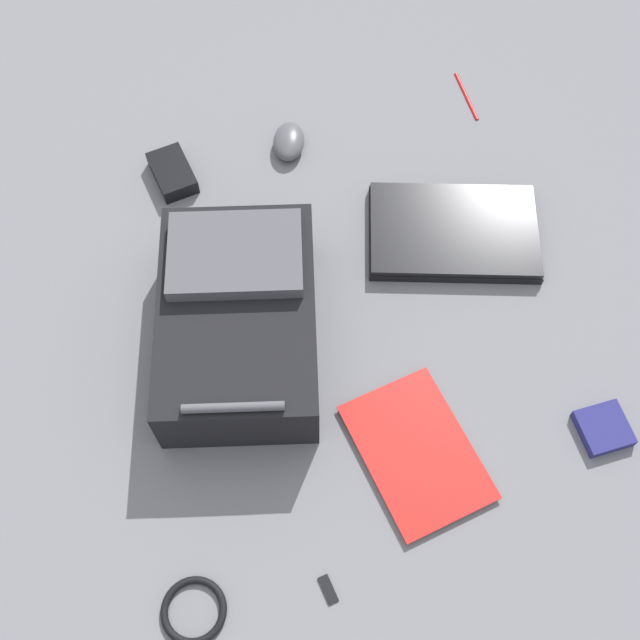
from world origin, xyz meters
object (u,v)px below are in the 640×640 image
object	(u,v)px
power_brick	(173,173)
earbud_pouch	(603,428)
usb_stick	(328,589)
backpack	(238,318)
computer_mouse	(289,141)
pen_black	(467,95)
book_comic	(417,452)
laptop	(453,232)
cable_coil	(194,611)

from	to	relation	value
power_brick	earbud_pouch	bearing A→B (deg)	131.45
usb_stick	backpack	bearing A→B (deg)	-84.57
computer_mouse	pen_black	bearing A→B (deg)	-156.32
pen_black	power_brick	bearing A→B (deg)	5.77
book_comic	computer_mouse	size ratio (longest dim) A/B	2.90
book_comic	computer_mouse	world-z (taller)	computer_mouse
backpack	computer_mouse	distance (m)	0.48
computer_mouse	power_brick	bearing A→B (deg)	22.49
backpack	pen_black	xyz separation A→B (m)	(-0.62, -0.48, -0.07)
laptop	power_brick	distance (m)	0.61
backpack	computer_mouse	xyz separation A→B (m)	(-0.19, -0.44, -0.06)
laptop	computer_mouse	xyz separation A→B (m)	(0.28, -0.31, 0.00)
cable_coil	usb_stick	xyz separation A→B (m)	(-0.22, 0.02, -0.00)
usb_stick	book_comic	bearing A→B (deg)	-138.14
laptop	computer_mouse	world-z (taller)	computer_mouse
book_comic	pen_black	xyz separation A→B (m)	(-0.36, -0.79, -0.00)
backpack	book_comic	world-z (taller)	backpack
pen_black	earbud_pouch	size ratio (longest dim) A/B	1.66
pen_black	earbud_pouch	xyz separation A→B (m)	(0.02, 0.83, 0.01)
cable_coil	laptop	bearing A→B (deg)	-137.07
computer_mouse	usb_stick	bearing A→B (deg)	98.55
computer_mouse	earbud_pouch	world-z (taller)	computer_mouse
power_brick	earbud_pouch	world-z (taller)	power_brick
cable_coil	usb_stick	world-z (taller)	cable_coil
backpack	earbud_pouch	xyz separation A→B (m)	(-0.60, 0.35, -0.06)
book_comic	earbud_pouch	size ratio (longest dim) A/B	3.52
cable_coil	usb_stick	size ratio (longest dim) A/B	2.34
book_comic	earbud_pouch	xyz separation A→B (m)	(-0.34, 0.04, 0.00)
pen_black	book_comic	bearing A→B (deg)	65.27
power_brick	usb_stick	xyz separation A→B (m)	(-0.12, 0.91, -0.01)
backpack	laptop	size ratio (longest dim) A/B	1.22
laptop	cable_coil	distance (m)	0.88
backpack	pen_black	bearing A→B (deg)	-142.26
backpack	pen_black	size ratio (longest dim) A/B	3.31
backpack	earbud_pouch	size ratio (longest dim) A/B	5.51
computer_mouse	earbud_pouch	bearing A→B (deg)	135.05
laptop	earbud_pouch	bearing A→B (deg)	105.62
laptop	usb_stick	bearing A→B (deg)	55.72
earbud_pouch	usb_stick	distance (m)	0.57
cable_coil	power_brick	distance (m)	0.90
cable_coil	earbud_pouch	xyz separation A→B (m)	(-0.78, -0.13, 0.00)
computer_mouse	cable_coil	bearing A→B (deg)	85.45
backpack	laptop	bearing A→B (deg)	-165.25
backpack	usb_stick	size ratio (longest dim) A/B	10.23
laptop	power_brick	world-z (taller)	power_brick
cable_coil	power_brick	bearing A→B (deg)	-96.87
book_comic	backpack	bearing A→B (deg)	-49.72
backpack	computer_mouse	bearing A→B (deg)	-113.96
book_comic	usb_stick	xyz separation A→B (m)	(0.21, 0.19, -0.00)
backpack	cable_coil	xyz separation A→B (m)	(0.18, 0.48, -0.07)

